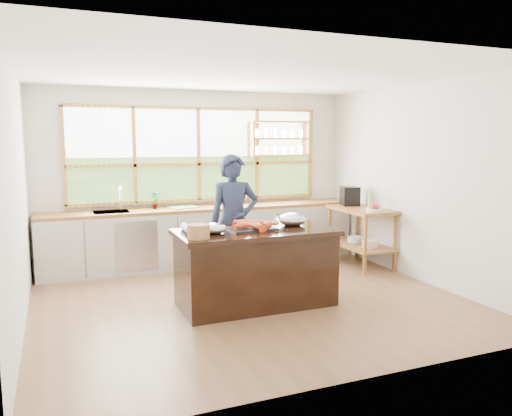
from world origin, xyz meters
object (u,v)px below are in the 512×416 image
island (256,267)px  wicker_basket (199,231)px  cook (234,223)px  espresso_machine (350,196)px

island → wicker_basket: wicker_basket is taller
cook → island: bearing=-79.5°
espresso_machine → island: bearing=-131.1°
island → espresso_machine: (2.19, 1.43, 0.59)m
wicker_basket → island: bearing=17.2°
island → wicker_basket: (-0.75, -0.23, 0.52)m
cook → wicker_basket: cook is taller
cook → wicker_basket: 1.18m
island → espresso_machine: espresso_machine is taller
espresso_machine → wicker_basket: espresso_machine is taller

